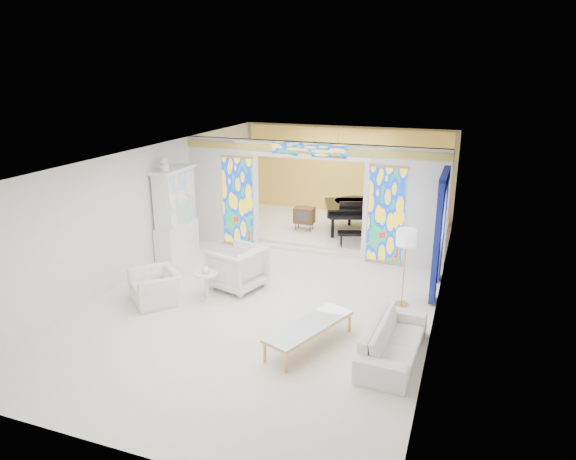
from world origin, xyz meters
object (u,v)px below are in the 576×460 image
at_px(grand_piano, 353,207).
at_px(coffee_table, 310,327).
at_px(china_cabinet, 176,214).
at_px(tv_console, 304,215).
at_px(armchair_left, 155,287).
at_px(sofa, 393,341).
at_px(armchair_right, 237,268).

bearing_deg(grand_piano, coffee_table, -102.51).
xyz_separation_m(china_cabinet, tv_console, (2.60, 2.85, -0.55)).
bearing_deg(tv_console, armchair_left, -106.00).
relative_size(coffee_table, tv_console, 2.99).
relative_size(china_cabinet, sofa, 1.25).
bearing_deg(sofa, china_cabinet, 66.26).
bearing_deg(grand_piano, armchair_left, -135.41).
xyz_separation_m(china_cabinet, armchair_left, (1.04, -2.58, -0.83)).
distance_m(armchair_left, sofa, 5.15).
height_order(sofa, tv_console, tv_console).
height_order(coffee_table, grand_piano, grand_piano).
xyz_separation_m(armchair_left, armchair_right, (1.34, 1.26, 0.15)).
bearing_deg(sofa, armchair_right, 67.89).
xyz_separation_m(china_cabinet, sofa, (6.17, -3.08, -0.85)).
distance_m(china_cabinet, armchair_right, 2.80).
distance_m(coffee_table, grand_piano, 6.59).
xyz_separation_m(coffee_table, tv_console, (-2.11, 6.07, 0.22)).
bearing_deg(armchair_right, sofa, 81.18).
height_order(coffee_table, tv_console, tv_console).
relative_size(sofa, tv_console, 3.21).
height_order(china_cabinet, armchair_right, china_cabinet).
xyz_separation_m(armchair_left, coffee_table, (3.66, -0.64, 0.05)).
bearing_deg(grand_piano, armchair_right, -127.90).
distance_m(china_cabinet, sofa, 6.94).
relative_size(sofa, coffee_table, 1.07).
xyz_separation_m(armchair_left, tv_console, (1.55, 5.43, 0.28)).
height_order(china_cabinet, coffee_table, china_cabinet).
distance_m(sofa, grand_piano, 6.77).
bearing_deg(grand_piano, tv_console, 179.36).
distance_m(armchair_left, tv_console, 5.65).
relative_size(armchair_left, tv_console, 1.56).
height_order(armchair_left, sofa, armchair_left).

